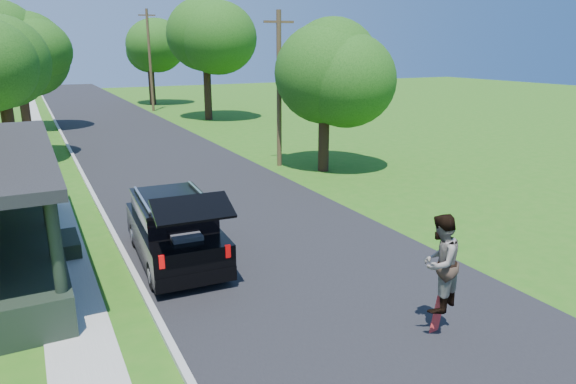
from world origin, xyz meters
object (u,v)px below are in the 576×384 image
tree_right_near (324,72)px  black_suv (175,230)px  utility_pole_near (279,88)px  skateboarder (440,263)px

tree_right_near → black_suv: bearing=-140.7°
tree_right_near → utility_pole_near: utility_pole_near is taller
black_suv → utility_pole_near: bearing=53.3°
black_suv → skateboarder: 7.13m
black_suv → tree_right_near: 12.20m
tree_right_near → utility_pole_near: (-1.33, 1.90, -0.79)m
black_suv → tree_right_near: (9.00, 7.37, 3.67)m
skateboarder → tree_right_near: tree_right_near is taller
tree_right_near → utility_pole_near: 2.45m
skateboarder → utility_pole_near: (4.03, 15.36, 2.20)m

